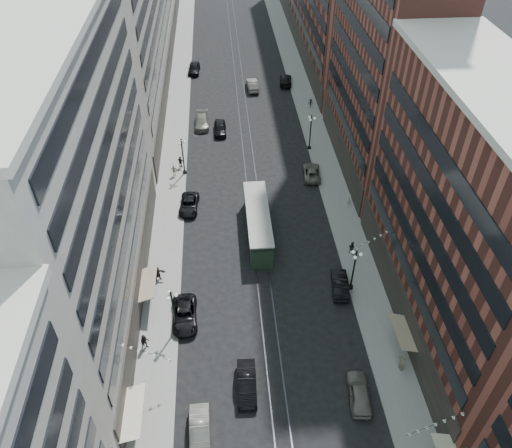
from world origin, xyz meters
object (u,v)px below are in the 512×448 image
object	(u,v)px
car_11	(312,172)
car_14	(252,85)
streetcar	(258,224)
car_9	(194,68)
pedestrian_2	(145,342)
pedestrian_8	(349,200)
car_2	(185,315)
car_10	(340,284)
car_4	(359,393)
lamppost_sw_far	(174,310)
car_7	(189,204)
car_1	(200,431)
pedestrian_7	(352,247)
car_5	(247,384)
pedestrian_6	(174,170)
car_13	(220,128)
pedestrian_extra_0	(181,162)
pedestrian_5	(157,273)
pedestrian_4	(402,363)
lamppost_se_mid	(310,131)
lamppost_se_far	(354,269)
car_12	(286,80)
car_8	(202,121)
lamppost_sw_mid	(183,155)
pedestrian_9	(311,103)

from	to	relation	value
car_11	car_14	bearing A→B (deg)	-71.52
streetcar	car_11	distance (m)	14.13
streetcar	car_9	xyz separation A→B (m)	(-8.40, 47.02, -0.68)
car_9	pedestrian_2	bearing A→B (deg)	-89.43
pedestrian_8	car_2	bearing A→B (deg)	9.77
car_10	car_4	bearing A→B (deg)	93.02
lamppost_sw_far	car_10	world-z (taller)	lamppost_sw_far
streetcar	car_7	distance (m)	10.07
car_1	pedestrian_7	bearing A→B (deg)	48.35
car_5	pedestrian_6	size ratio (longest dim) A/B	2.84
car_9	car_13	distance (m)	23.24
car_11	pedestrian_extra_0	bearing A→B (deg)	-4.89
car_1	car_10	distance (m)	21.16
car_4	car_14	bearing A→B (deg)	-79.86
car_1	car_13	bearing A→B (deg)	85.27
car_5	pedestrian_5	xyz separation A→B (m)	(-8.80, 13.88, 0.30)
car_5	pedestrian_4	bearing A→B (deg)	4.64
lamppost_se_mid	car_11	bearing A→B (deg)	-96.51
car_1	lamppost_se_far	bearing A→B (deg)	41.78
streetcar	car_10	world-z (taller)	streetcar
car_11	car_14	xyz separation A→B (m)	(-6.20, 27.68, 0.16)
lamppost_se_far	lamppost_se_mid	bearing A→B (deg)	90.00
lamppost_se_mid	car_12	xyz separation A→B (m)	(-0.80, 22.32, -2.34)
lamppost_se_far	car_2	bearing A→B (deg)	-171.04
car_4	pedestrian_8	world-z (taller)	pedestrian_8
pedestrian_2	car_13	bearing A→B (deg)	63.99
car_8	pedestrian_8	xyz separation A→B (m)	(18.88, -22.13, 0.20)
car_5	car_9	world-z (taller)	car_9
streetcar	car_13	bearing A→B (deg)	99.34
lamppost_sw_far	car_5	world-z (taller)	lamppost_sw_far
car_9	pedestrian_6	xyz separation A→B (m)	(-2.19, -34.20, 0.11)
car_7	car_12	size ratio (longest dim) A/B	0.94
car_12	pedestrian_extra_0	bearing A→B (deg)	61.63
car_9	car_12	size ratio (longest dim) A/B	0.98
pedestrian_2	pedestrian_5	size ratio (longest dim) A/B	0.97
car_2	pedestrian_6	bearing A→B (deg)	93.10
lamppost_sw_mid	car_12	size ratio (longest dim) A/B	1.05
car_14	car_9	bearing A→B (deg)	-40.40
car_1	car_2	xyz separation A→B (m)	(-1.60, 12.26, -0.03)
car_1	car_12	size ratio (longest dim) A/B	0.89
car_2	pedestrian_6	size ratio (longest dim) A/B	3.14
streetcar	car_2	xyz separation A→B (m)	(-8.40, -12.44, -0.82)
car_8	car_9	xyz separation A→B (m)	(-1.60, 20.46, 0.10)
car_12	pedestrian_9	bearing A→B (deg)	114.49
lamppost_sw_mid	pedestrian_2	size ratio (longest dim) A/B	3.03
car_2	car_5	size ratio (longest dim) A/B	1.11
pedestrian_5	car_1	bearing A→B (deg)	-94.55
car_4	car_5	size ratio (longest dim) A/B	0.95
pedestrian_2	car_8	distance (m)	42.55
lamppost_se_far	pedestrian_extra_0	size ratio (longest dim) A/B	3.10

